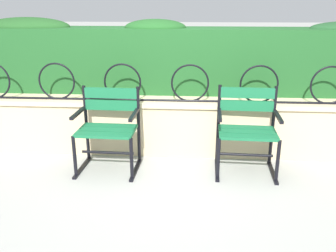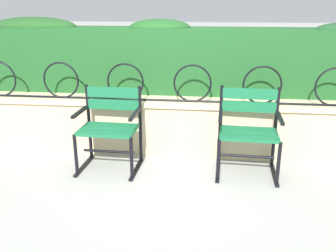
% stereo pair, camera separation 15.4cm
% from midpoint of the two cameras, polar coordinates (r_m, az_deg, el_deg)
% --- Properties ---
extents(ground_plane, '(60.00, 60.00, 0.00)m').
position_cam_midpoint_polar(ground_plane, '(3.67, 1.05, -8.62)').
color(ground_plane, '#9E9E99').
extents(stone_wall, '(7.05, 0.41, 0.64)m').
position_cam_midpoint_polar(stone_wall, '(4.25, 2.08, 0.00)').
color(stone_wall, '#C6B289').
rests_on(stone_wall, ground).
extents(iron_arch_fence, '(6.52, 0.02, 0.42)m').
position_cam_midpoint_polar(iron_arch_fence, '(4.06, -0.10, 6.45)').
color(iron_arch_fence, black).
rests_on(iron_arch_fence, stone_wall).
extents(hedge_row, '(6.91, 0.59, 0.88)m').
position_cam_midpoint_polar(hedge_row, '(4.54, 2.52, 10.70)').
color(hedge_row, '#1E5123').
rests_on(hedge_row, stone_wall).
extents(park_chair_left, '(0.63, 0.54, 0.85)m').
position_cam_midpoint_polar(park_chair_left, '(3.87, -7.93, 0.10)').
color(park_chair_left, '#19663D').
rests_on(park_chair_left, ground).
extents(park_chair_right, '(0.63, 0.54, 0.87)m').
position_cam_midpoint_polar(park_chair_right, '(3.82, 13.57, -0.45)').
color(park_chair_right, '#19663D').
rests_on(park_chair_right, ground).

